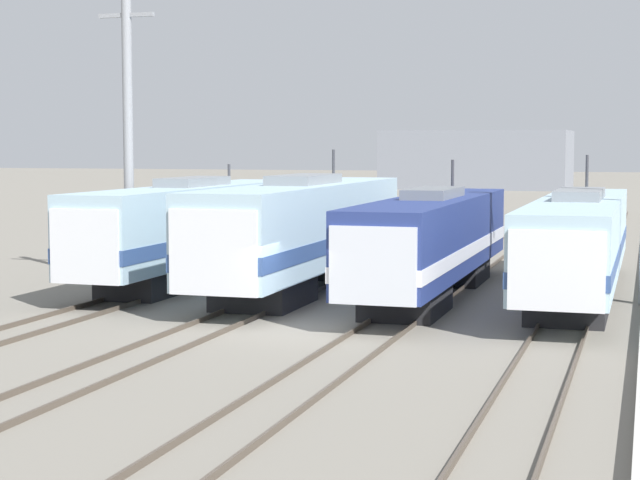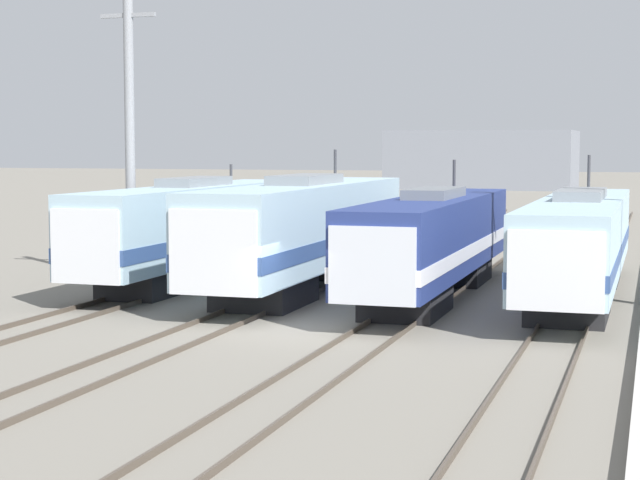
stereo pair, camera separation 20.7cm
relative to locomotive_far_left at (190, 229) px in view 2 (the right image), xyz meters
The scene contains 11 objects.
ground_plane 12.04m from the locomotive_far_left, 50.13° to the right, with size 400.00×400.00×0.00m, color slate.
rail_pair_far_left 9.32m from the locomotive_far_left, 90.00° to the right, with size 1.50×120.00×0.15m.
rail_pair_center_left 10.61m from the locomotive_far_left, 60.89° to the right, with size 1.51×120.00×0.15m.
rail_pair_center_right 13.76m from the locomotive_far_left, 41.93° to the right, with size 1.51×120.00×0.15m.
rail_pair_far_right 17.81m from the locomotive_far_left, 30.91° to the right, with size 1.50×120.00×0.15m.
locomotive_far_left is the anchor object (origin of this frame).
locomotive_center_left 5.20m from the locomotive_far_left, 13.36° to the right, with size 3.13×17.84×5.31m.
locomotive_center_right 10.25m from the locomotive_far_left, ahead, with size 2.81×17.64×4.92m.
locomotive_far_right 15.19m from the locomotive_far_left, ahead, with size 2.89×19.32×5.10m.
catenary_tower_left 4.60m from the locomotive_far_left, 158.06° to the right, with size 2.35×0.39×11.98m.
depot_building 99.13m from the locomotive_far_left, 92.14° to the left, with size 23.12×15.07×7.37m.
Camera 2 is at (10.16, -29.89, 5.46)m, focal length 60.00 mm.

